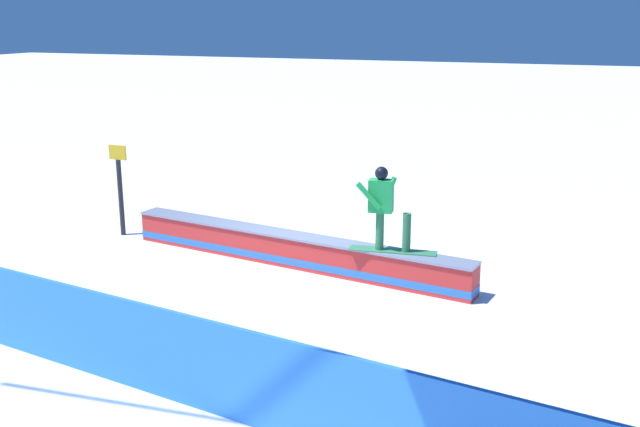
# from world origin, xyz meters

# --- Properties ---
(ground_plane) EXTENTS (120.00, 120.00, 0.00)m
(ground_plane) POSITION_xyz_m (0.00, 0.00, 0.00)
(ground_plane) COLOR white
(grind_box) EXTENTS (6.95, 1.53, 0.60)m
(grind_box) POSITION_xyz_m (0.00, 0.00, 0.27)
(grind_box) COLOR red
(grind_box) RESTS_ON ground_plane
(snowboarder) EXTENTS (1.51, 0.51, 1.45)m
(snowboarder) POSITION_xyz_m (-1.82, 0.32, 1.38)
(snowboarder) COLOR #398256
(snowboarder) RESTS_ON grind_box
(safety_fence) EXTENTS (12.81, 2.03, 1.15)m
(safety_fence) POSITION_xyz_m (0.00, 4.94, 0.57)
(safety_fence) COLOR #2F7EE9
(safety_fence) RESTS_ON ground_plane
(trail_marker) EXTENTS (0.40, 0.10, 1.90)m
(trail_marker) POSITION_xyz_m (4.08, -0.50, 1.02)
(trail_marker) COLOR #262628
(trail_marker) RESTS_ON ground_plane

